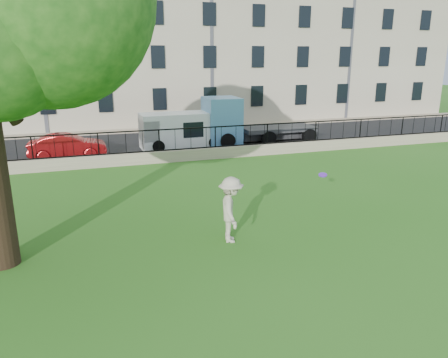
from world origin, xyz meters
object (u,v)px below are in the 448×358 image
object	(u,v)px
frisbee	(323,175)
red_sedan	(68,146)
white_van	(183,130)
man	(231,210)
blue_truck	(259,120)

from	to	relation	value
frisbee	red_sedan	xyz separation A→B (m)	(-7.93, 12.73, -1.07)
red_sedan	white_van	distance (m)	6.57
frisbee	white_van	bearing A→B (deg)	95.97
man	white_van	distance (m)	13.95
frisbee	blue_truck	distance (m)	14.06
frisbee	red_sedan	distance (m)	15.03
man	red_sedan	size ratio (longest dim) A/B	0.50
man	red_sedan	xyz separation A→B (m)	(-4.79, 12.95, -0.33)
man	white_van	bearing A→B (deg)	4.95
white_van	red_sedan	bearing A→B (deg)	-173.90
red_sedan	blue_truck	bearing A→B (deg)	-84.77
man	frisbee	distance (m)	3.23
frisbee	man	bearing A→B (deg)	-175.94
man	blue_truck	bearing A→B (deg)	-13.55
white_van	blue_truck	size ratio (longest dim) A/B	0.71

